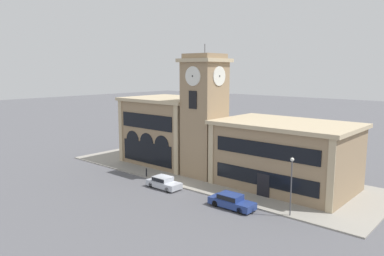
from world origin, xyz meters
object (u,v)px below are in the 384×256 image
object	(u,v)px
bollard	(146,172)
street_lamp	(291,178)
parked_car_mid	(231,201)
parked_car_near	(163,182)

from	to	relation	value
bollard	street_lamp	bearing A→B (deg)	0.26
parked_car_mid	street_lamp	bearing A→B (deg)	17.12
parked_car_near	parked_car_mid	world-z (taller)	parked_car_mid
street_lamp	bollard	size ratio (longest dim) A/B	5.27
parked_car_near	street_lamp	distance (m)	15.67
parked_car_mid	bollard	world-z (taller)	parked_car_mid
street_lamp	bollard	xyz separation A→B (m)	(-20.11, -0.09, -3.17)
parked_car_near	parked_car_mid	distance (m)	9.72
parked_car_near	parked_car_mid	bearing A→B (deg)	-0.57
parked_car_near	bollard	xyz separation A→B (m)	(-4.85, 1.68, -0.06)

